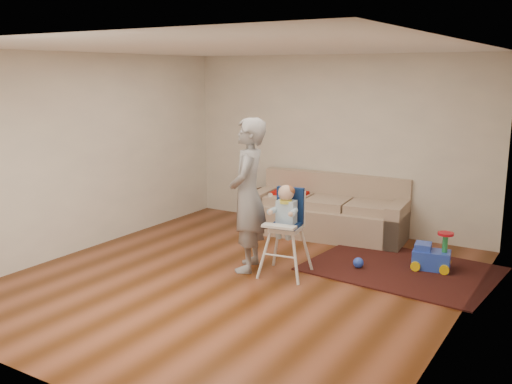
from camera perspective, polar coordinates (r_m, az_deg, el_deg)
The scene contains 9 objects.
ground at distance 6.93m, azimuth -1.76°, elevation -8.71°, with size 5.50×5.50×0.00m, color #48220B.
room_envelope at distance 6.95m, azimuth 0.55°, elevation 7.26°, with size 5.04×5.52×2.72m.
sofa at distance 8.68m, azimuth 7.24°, elevation -1.42°, with size 2.41×1.19×0.90m.
side_table at distance 9.38m, azimuth 0.98°, elevation -1.50°, with size 0.52×0.52×0.52m, color black, non-canonical shape.
area_rug at distance 7.47m, azimuth 14.38°, elevation -7.46°, with size 2.23×1.67×0.02m, color #321811.
ride_on_toy at distance 7.48m, azimuth 17.18°, elevation -5.55°, with size 0.45×0.32×0.49m, color blue, non-canonical shape.
toy_ball at distance 7.35m, azimuth 10.20°, elevation -6.97°, with size 0.13×0.13×0.13m, color blue.
high_chair at distance 6.91m, azimuth 2.99°, elevation -4.00°, with size 0.59×0.59×1.13m.
adult at distance 7.02m, azimuth -0.82°, elevation -0.33°, with size 0.69×0.46×1.90m, color gray.
Camera 1 is at (3.58, -5.41, 2.45)m, focal length 40.00 mm.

